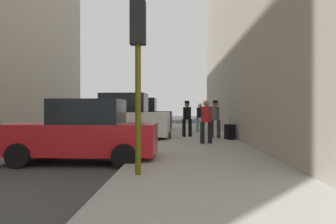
% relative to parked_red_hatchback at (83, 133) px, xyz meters
% --- Properties ---
extents(ground_plane, '(120.00, 120.00, 0.00)m').
position_rel_parked_red_hatchback_xyz_m(ground_plane, '(-2.65, 1.69, -0.85)').
color(ground_plane, '#38383A').
extents(sidewalk, '(4.00, 40.00, 0.15)m').
position_rel_parked_red_hatchback_xyz_m(sidewalk, '(3.35, 1.69, -0.77)').
color(sidewalk, gray).
rests_on(sidewalk, ground_plane).
extents(parked_red_hatchback, '(4.20, 2.07, 1.79)m').
position_rel_parked_red_hatchback_xyz_m(parked_red_hatchback, '(0.00, 0.00, 0.00)').
color(parked_red_hatchback, '#B2191E').
rests_on(parked_red_hatchback, ground_plane).
extents(parked_white_van, '(4.67, 2.20, 2.25)m').
position_rel_parked_red_hatchback_xyz_m(parked_white_van, '(-0.00, 6.08, 0.18)').
color(parked_white_van, silver).
rests_on(parked_white_van, ground_plane).
extents(parked_black_suv, '(4.64, 2.14, 2.25)m').
position_rel_parked_red_hatchback_xyz_m(parked_black_suv, '(-0.00, 12.45, 0.18)').
color(parked_black_suv, black).
rests_on(parked_black_suv, ground_plane).
extents(fire_hydrant, '(0.42, 0.22, 0.70)m').
position_rel_parked_red_hatchback_xyz_m(fire_hydrant, '(1.80, 7.93, -0.35)').
color(fire_hydrant, red).
rests_on(fire_hydrant, sidewalk).
extents(traffic_light, '(0.32, 0.32, 3.60)m').
position_rel_parked_red_hatchback_xyz_m(traffic_light, '(1.85, -2.36, 1.91)').
color(traffic_light, '#514C0F').
rests_on(traffic_light, sidewalk).
extents(pedestrian_with_beanie, '(0.53, 0.48, 1.78)m').
position_rel_parked_red_hatchback_xyz_m(pedestrian_with_beanie, '(4.44, 6.47, 0.29)').
color(pedestrian_with_beanie, '#333338').
rests_on(pedestrian_with_beanie, sidewalk).
extents(pedestrian_in_jeans, '(0.52, 0.44, 1.71)m').
position_rel_parked_red_hatchback_xyz_m(pedestrian_in_jeans, '(3.98, 10.36, 0.26)').
color(pedestrian_in_jeans, '#728CB2').
rests_on(pedestrian_in_jeans, sidewalk).
extents(pedestrian_with_fedora, '(0.53, 0.49, 1.78)m').
position_rel_parked_red_hatchback_xyz_m(pedestrian_with_fedora, '(3.12, 7.14, 0.29)').
color(pedestrian_with_fedora, black).
rests_on(pedestrian_with_fedora, sidewalk).
extents(pedestrian_in_red_jacket, '(0.53, 0.49, 1.71)m').
position_rel_parked_red_hatchback_xyz_m(pedestrian_in_red_jacket, '(3.80, 3.90, 0.26)').
color(pedestrian_in_red_jacket, black).
rests_on(pedestrian_in_red_jacket, sidewalk).
extents(rolling_suitcase, '(0.46, 0.62, 1.04)m').
position_rel_parked_red_hatchback_xyz_m(rolling_suitcase, '(5.02, 5.73, -0.36)').
color(rolling_suitcase, black).
rests_on(rolling_suitcase, sidewalk).
extents(duffel_bag, '(0.32, 0.44, 0.28)m').
position_rel_parked_red_hatchback_xyz_m(duffel_bag, '(2.19, 6.23, -0.56)').
color(duffel_bag, '#472D19').
rests_on(duffel_bag, sidewalk).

